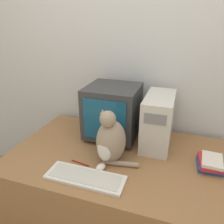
# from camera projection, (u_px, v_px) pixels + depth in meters

# --- Properties ---
(wall_back) EXTENTS (7.00, 0.05, 2.50)m
(wall_back) POSITION_uv_depth(u_px,v_px,m) (139.00, 64.00, 1.78)
(wall_back) COLOR silver
(wall_back) RESTS_ON ground_plane
(desk) EXTENTS (1.53, 0.92, 0.71)m
(desk) POSITION_uv_depth(u_px,v_px,m) (119.00, 193.00, 1.67)
(desk) COLOR olive
(desk) RESTS_ON ground_plane
(crt_monitor) EXTENTS (0.39, 0.39, 0.41)m
(crt_monitor) POSITION_uv_depth(u_px,v_px,m) (113.00, 111.00, 1.69)
(crt_monitor) COLOR #333333
(crt_monitor) RESTS_ON desk
(computer_tower) EXTENTS (0.20, 0.42, 0.38)m
(computer_tower) POSITION_uv_depth(u_px,v_px,m) (158.00, 121.00, 1.60)
(computer_tower) COLOR beige
(computer_tower) RESTS_ON desk
(keyboard) EXTENTS (0.48, 0.17, 0.02)m
(keyboard) POSITION_uv_depth(u_px,v_px,m) (85.00, 177.00, 1.30)
(keyboard) COLOR silver
(keyboard) RESTS_ON desk
(cat) EXTENTS (0.31, 0.28, 0.38)m
(cat) POSITION_uv_depth(u_px,v_px,m) (110.00, 141.00, 1.40)
(cat) COLOR gray
(cat) RESTS_ON desk
(book_stack) EXTENTS (0.16, 0.20, 0.07)m
(book_stack) POSITION_uv_depth(u_px,v_px,m) (211.00, 163.00, 1.38)
(book_stack) COLOR #234793
(book_stack) RESTS_ON desk
(pen) EXTENTS (0.14, 0.03, 0.01)m
(pen) POSITION_uv_depth(u_px,v_px,m) (80.00, 163.00, 1.43)
(pen) COLOR maroon
(pen) RESTS_ON desk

